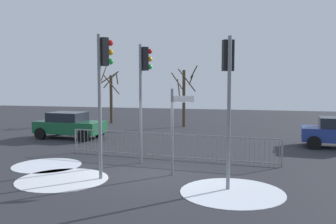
% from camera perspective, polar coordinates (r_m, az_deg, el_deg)
% --- Properties ---
extents(ground_plane, '(60.00, 60.00, 0.00)m').
position_cam_1_polar(ground_plane, '(12.74, -2.38, -9.66)').
color(ground_plane, '#2D2D33').
extents(traffic_light_rear_left, '(0.46, 0.47, 4.61)m').
position_cam_1_polar(traffic_light_rear_left, '(14.07, -3.86, 5.59)').
color(traffic_light_rear_left, slate).
rests_on(traffic_light_rear_left, ground).
extents(traffic_light_foreground_left, '(0.44, 0.49, 4.69)m').
position_cam_1_polar(traffic_light_foreground_left, '(11.89, -10.20, 5.94)').
color(traffic_light_foreground_left, slate).
rests_on(traffic_light_foreground_left, ground).
extents(traffic_light_mid_right, '(0.38, 0.54, 4.49)m').
position_cam_1_polar(traffic_light_mid_right, '(10.73, 9.44, 5.33)').
color(traffic_light_mid_right, slate).
rests_on(traffic_light_mid_right, ground).
extents(direction_sign_post, '(0.75, 0.32, 2.95)m').
position_cam_1_polar(direction_sign_post, '(12.20, 0.95, -2.37)').
color(direction_sign_post, slate).
rests_on(direction_sign_post, ground).
extents(pedestrian_guard_railing, '(8.89, 0.80, 1.07)m').
position_cam_1_polar(pedestrian_guard_railing, '(14.86, 0.14, -5.37)').
color(pedestrian_guard_railing, slate).
rests_on(pedestrian_guard_railing, ground).
extents(car_green_trailing, '(3.90, 2.14, 1.47)m').
position_cam_1_polar(car_green_trailing, '(21.08, -15.29, -1.95)').
color(car_green_trailing, '#195933').
rests_on(car_green_trailing, ground).
extents(bare_tree_left, '(1.94, 1.94, 4.30)m').
position_cam_1_polar(bare_tree_left, '(25.50, 2.57, 2.71)').
color(bare_tree_left, '#473828').
rests_on(bare_tree_left, ground).
extents(bare_tree_centre, '(1.90, 1.91, 4.45)m').
position_cam_1_polar(bare_tree_centre, '(28.06, -9.01, 2.67)').
color(bare_tree_centre, '#473828').
rests_on(bare_tree_centre, ground).
extents(snow_patch_kerb, '(3.01, 3.01, 0.01)m').
position_cam_1_polar(snow_patch_kerb, '(10.80, 10.09, -12.35)').
color(snow_patch_kerb, white).
rests_on(snow_patch_kerb, ground).
extents(snow_patch_island, '(2.95, 2.95, 0.01)m').
position_cam_1_polar(snow_patch_island, '(12.44, -16.30, -10.16)').
color(snow_patch_island, white).
rests_on(snow_patch_island, ground).
extents(snow_patch_verge, '(2.56, 2.56, 0.01)m').
position_cam_1_polar(snow_patch_verge, '(14.63, -18.55, -7.97)').
color(snow_patch_verge, white).
rests_on(snow_patch_verge, ground).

